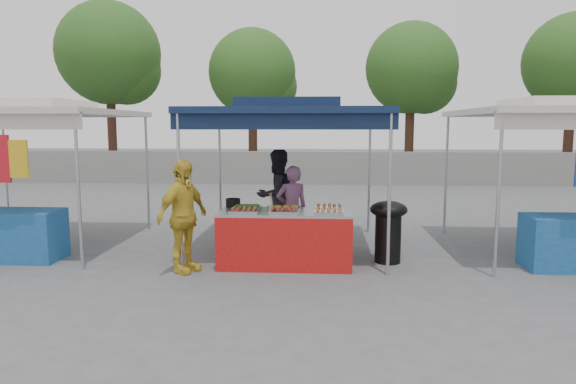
# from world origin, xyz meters

# --- Properties ---
(ground_plane) EXTENTS (80.00, 80.00, 0.00)m
(ground_plane) POSITION_xyz_m (0.00, 0.00, 0.00)
(ground_plane) COLOR #505052
(back_wall) EXTENTS (40.00, 0.25, 1.20)m
(back_wall) POSITION_xyz_m (0.00, 11.00, 0.60)
(back_wall) COLOR slate
(back_wall) RESTS_ON ground_plane
(main_canopy) EXTENTS (3.20, 3.20, 2.57)m
(main_canopy) POSITION_xyz_m (0.00, 0.97, 2.37)
(main_canopy) COLOR #A7A7AE
(main_canopy) RESTS_ON ground_plane
(neighbor_stall_left) EXTENTS (3.20, 3.20, 2.57)m
(neighbor_stall_left) POSITION_xyz_m (-4.50, 0.57, 1.60)
(neighbor_stall_left) COLOR #A7A7AE
(neighbor_stall_left) RESTS_ON ground_plane
(neighbor_stall_right) EXTENTS (3.20, 3.20, 2.57)m
(neighbor_stall_right) POSITION_xyz_m (4.50, 0.57, 1.60)
(neighbor_stall_right) COLOR #A7A7AE
(neighbor_stall_right) RESTS_ON ground_plane
(tree_0) EXTENTS (4.15, 4.15, 7.14)m
(tree_0) POSITION_xyz_m (-7.95, 13.20, 4.89)
(tree_0) COLOR #3A2116
(tree_0) RESTS_ON ground_plane
(tree_1) EXTENTS (3.56, 3.51, 6.03)m
(tree_1) POSITION_xyz_m (-2.10, 13.35, 4.12)
(tree_1) COLOR #3A2116
(tree_1) RESTS_ON ground_plane
(tree_2) EXTENTS (3.65, 3.61, 6.21)m
(tree_2) POSITION_xyz_m (4.24, 13.36, 4.25)
(tree_2) COLOR #3A2116
(tree_2) RESTS_ON ground_plane
(vendor_table) EXTENTS (2.00, 0.80, 0.85)m
(vendor_table) POSITION_xyz_m (0.00, -0.10, 0.43)
(vendor_table) COLOR #AD1312
(vendor_table) RESTS_ON ground_plane
(food_tray_fl) EXTENTS (0.42, 0.30, 0.07)m
(food_tray_fl) POSITION_xyz_m (-0.59, -0.34, 0.88)
(food_tray_fl) COLOR #B2B2B7
(food_tray_fl) RESTS_ON vendor_table
(food_tray_fm) EXTENTS (0.42, 0.30, 0.07)m
(food_tray_fm) POSITION_xyz_m (-0.01, -0.34, 0.88)
(food_tray_fm) COLOR #B2B2B7
(food_tray_fm) RESTS_ON vendor_table
(food_tray_fr) EXTENTS (0.42, 0.30, 0.07)m
(food_tray_fr) POSITION_xyz_m (0.65, -0.34, 0.88)
(food_tray_fr) COLOR #B2B2B7
(food_tray_fr) RESTS_ON vendor_table
(food_tray_bl) EXTENTS (0.42, 0.30, 0.07)m
(food_tray_bl) POSITION_xyz_m (-0.59, -0.03, 0.88)
(food_tray_bl) COLOR #B2B2B7
(food_tray_bl) RESTS_ON vendor_table
(food_tray_bm) EXTENTS (0.42, 0.30, 0.07)m
(food_tray_bm) POSITION_xyz_m (0.02, -0.01, 0.88)
(food_tray_bm) COLOR #B2B2B7
(food_tray_bm) RESTS_ON vendor_table
(food_tray_br) EXTENTS (0.42, 0.30, 0.07)m
(food_tray_br) POSITION_xyz_m (0.67, -0.00, 0.88)
(food_tray_br) COLOR #B2B2B7
(food_tray_br) RESTS_ON vendor_table
(cooking_pot) EXTENTS (0.23, 0.23, 0.13)m
(cooking_pot) POSITION_xyz_m (-0.85, 0.23, 0.92)
(cooking_pot) COLOR black
(cooking_pot) RESTS_ON vendor_table
(skewer_cup) EXTENTS (0.09, 0.09, 0.11)m
(skewer_cup) POSITION_xyz_m (-0.20, -0.26, 0.90)
(skewer_cup) COLOR #A7A7AE
(skewer_cup) RESTS_ON vendor_table
(wok_burner) EXTENTS (0.58, 0.58, 0.98)m
(wok_burner) POSITION_xyz_m (1.59, 0.21, 0.58)
(wok_burner) COLOR black
(wok_burner) RESTS_ON ground_plane
(crate_left) EXTENTS (0.44, 0.31, 0.27)m
(crate_left) POSITION_xyz_m (-0.42, 0.40, 0.13)
(crate_left) COLOR navy
(crate_left) RESTS_ON ground_plane
(crate_right) EXTENTS (0.45, 0.32, 0.27)m
(crate_right) POSITION_xyz_m (0.25, 0.51, 0.14)
(crate_right) COLOR navy
(crate_right) RESTS_ON ground_plane
(crate_stacked) EXTENTS (0.42, 0.30, 0.25)m
(crate_stacked) POSITION_xyz_m (0.25, 0.51, 0.40)
(crate_stacked) COLOR navy
(crate_stacked) RESTS_ON crate_right
(vendor_woman) EXTENTS (0.63, 0.51, 1.48)m
(vendor_woman) POSITION_xyz_m (0.06, 0.69, 0.74)
(vendor_woman) COLOR #7A4E72
(vendor_woman) RESTS_ON ground_plane
(helper_man) EXTENTS (1.05, 1.03, 1.70)m
(helper_man) POSITION_xyz_m (-0.27, 1.59, 0.85)
(helper_man) COLOR black
(helper_man) RESTS_ON ground_plane
(customer_person) EXTENTS (0.81, 1.04, 1.65)m
(customer_person) POSITION_xyz_m (-1.46, -0.51, 0.83)
(customer_person) COLOR gold
(customer_person) RESTS_ON ground_plane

